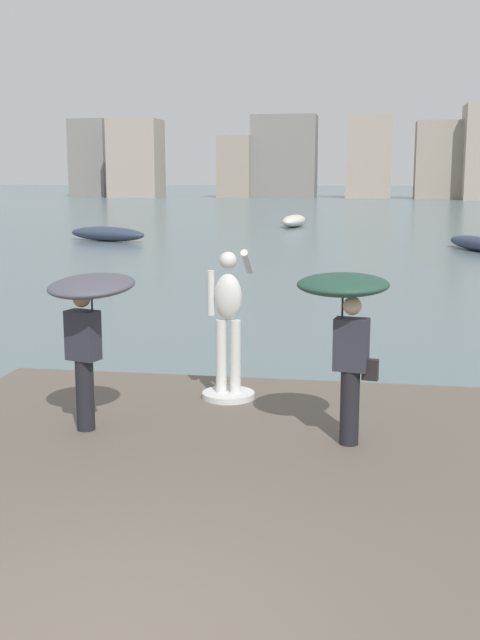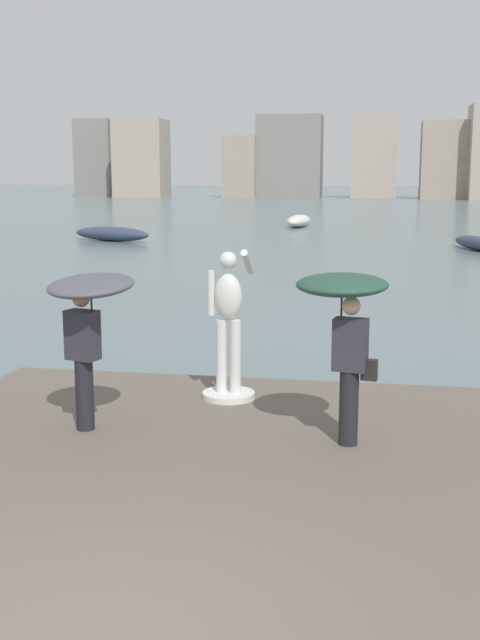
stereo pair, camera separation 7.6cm
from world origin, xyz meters
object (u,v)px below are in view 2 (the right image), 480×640
(statue_white_figure, at_px, (228,332))
(boat_rightward, at_px, (299,221))
(boat_mid, at_px, (112,234))
(onlooker_right, at_px, (345,311))
(onlooker_left, at_px, (88,309))

(statue_white_figure, relative_size, boat_rightward, 0.45)
(statue_white_figure, xyz_separation_m, boat_mid, (-11.85, 29.38, -0.95))
(onlooker_right, distance_m, boat_mid, 33.85)
(onlooker_left, distance_m, boat_rightward, 44.15)
(onlooker_left, bearing_deg, boat_rightward, 92.45)
(onlooker_right, distance_m, boat_rightward, 44.34)
(boat_mid, bearing_deg, statue_white_figure, -68.03)
(onlooker_right, relative_size, boat_rightward, 0.43)
(statue_white_figure, height_order, onlooker_right, statue_white_figure)
(boat_mid, bearing_deg, onlooker_left, -71.36)
(boat_rightward, bearing_deg, onlooker_right, -83.63)
(onlooker_left, xyz_separation_m, boat_rightward, (-1.89, 44.09, -1.51))
(statue_white_figure, relative_size, onlooker_right, 1.05)
(onlooker_left, xyz_separation_m, boat_mid, (-10.47, 31.05, -1.53))
(onlooker_left, relative_size, boat_mid, 0.40)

